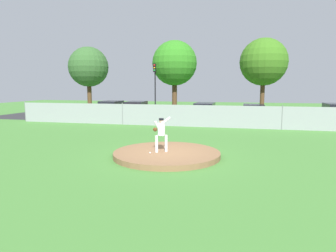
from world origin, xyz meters
TOP-DOWN VIEW (x-y plane):
  - ground_plane at (0.00, 6.00)m, footprint 80.00×80.00m
  - asphalt_strip at (0.00, 14.50)m, footprint 44.00×7.00m
  - pitchers_mound at (0.00, 0.00)m, footprint 4.78×4.78m
  - pitcher_youth at (-0.23, -0.12)m, footprint 0.81×0.37m
  - baseball at (-0.61, -0.57)m, footprint 0.07×0.07m
  - chainlink_fence at (0.00, 10.00)m, footprint 30.88×0.07m
  - parked_car_burgundy at (4.36, 14.22)m, footprint 2.03×4.32m
  - parked_car_charcoal at (11.01, 14.53)m, footprint 1.93×4.77m
  - parked_car_silver at (-9.14, 14.44)m, footprint 1.97×4.22m
  - parked_car_white at (0.08, 14.24)m, footprint 1.96×4.78m
  - parked_car_red at (-6.42, 14.13)m, footprint 1.97×4.44m
  - traffic_light_near at (-5.85, 18.66)m, footprint 0.28×0.46m
  - tree_slender_far at (-15.78, 22.52)m, footprint 5.06×5.06m
  - tree_leaning_west at (-4.33, 21.73)m, footprint 5.20×5.20m
  - tree_bushy_near at (5.61, 22.06)m, footprint 5.18×5.18m

SIDE VIEW (x-z plane):
  - ground_plane at x=0.00m, z-range 0.00..0.00m
  - asphalt_strip at x=0.00m, z-range 0.00..0.01m
  - pitchers_mound at x=0.00m, z-range 0.00..0.23m
  - baseball at x=-0.61m, z-range 0.23..0.31m
  - parked_car_burgundy at x=4.36m, z-range -0.03..1.53m
  - parked_car_white at x=0.08m, z-range -0.03..1.60m
  - parked_car_silver at x=-9.14m, z-range -0.04..1.65m
  - parked_car_red at x=-6.42m, z-range -0.03..1.65m
  - parked_car_charcoal at x=11.01m, z-range -0.04..1.66m
  - chainlink_fence at x=0.00m, z-range -0.05..1.74m
  - pitcher_youth at x=-0.23m, z-range 0.37..1.95m
  - traffic_light_near at x=-5.85m, z-range 0.97..6.49m
  - tree_slender_far at x=-15.78m, z-range 1.49..9.59m
  - tree_bushy_near at x=5.61m, z-range 1.56..9.91m
  - tree_leaning_west at x=-4.33m, z-range 1.55..9.94m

